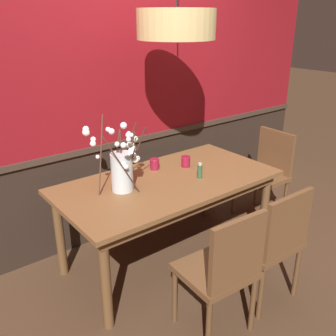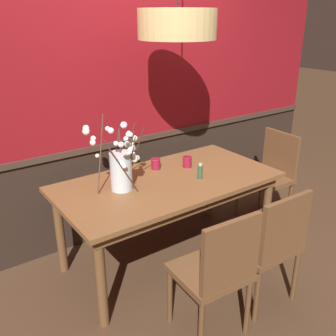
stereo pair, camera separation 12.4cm
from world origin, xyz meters
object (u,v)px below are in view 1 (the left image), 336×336
object	(u,v)px
vase_with_blossoms	(121,168)
candle_holder_nearer_center	(155,164)
dining_table	(168,189)
chair_near_side_left	(223,268)
chair_near_side_right	(273,240)
chair_head_east_end	(267,170)
pendant_lamp	(176,24)
candle_holder_nearer_edge	(186,161)
chair_far_side_left	(93,180)
condiment_bottle	(200,171)
chair_far_side_right	(141,168)

from	to	relation	value
vase_with_blossoms	candle_holder_nearer_center	bearing A→B (deg)	22.48
dining_table	chair_near_side_left	xyz separation A→B (m)	(-0.25, -0.87, -0.15)
chair_near_side_right	chair_head_east_end	world-z (taller)	chair_head_east_end
vase_with_blossoms	pendant_lamp	size ratio (longest dim) A/B	0.50
candle_holder_nearer_edge	chair_near_side_right	bearing A→B (deg)	-91.94
chair_near_side_left	candle_holder_nearer_center	bearing A→B (deg)	75.14
chair_far_side_left	chair_near_side_left	bearing A→B (deg)	-90.65
dining_table	condiment_bottle	size ratio (longest dim) A/B	13.65
candle_holder_nearer_center	candle_holder_nearer_edge	xyz separation A→B (m)	(0.25, -0.12, 0.00)
chair_far_side_right	pendant_lamp	size ratio (longest dim) A/B	0.81
chair_near_side_right	pendant_lamp	world-z (taller)	pendant_lamp
candle_holder_nearer_edge	chair_near_side_left	bearing A→B (deg)	-118.60
dining_table	pendant_lamp	world-z (taller)	pendant_lamp
chair_near_side_right	pendant_lamp	size ratio (longest dim) A/B	0.84
candle_holder_nearer_center	pendant_lamp	distance (m)	1.14
chair_near_side_left	chair_far_side_right	bearing A→B (deg)	71.91
chair_far_side_left	pendant_lamp	xyz separation A→B (m)	(0.37, -0.79, 1.41)
chair_near_side_left	candle_holder_nearer_center	xyz separation A→B (m)	(0.30, 1.12, 0.28)
chair_far_side_left	condiment_bottle	size ratio (longest dim) A/B	6.81
pendant_lamp	chair_near_side_right	bearing A→B (deg)	-82.64
candle_holder_nearer_center	chair_far_side_right	bearing A→B (deg)	66.42
candle_holder_nearer_edge	chair_far_side_right	bearing A→B (deg)	88.11
chair_far_side_right	pendant_lamp	bearing A→B (deg)	-102.82
chair_near_side_left	chair_far_side_right	size ratio (longest dim) A/B	1.05
chair_head_east_end	condiment_bottle	size ratio (longest dim) A/B	6.90
chair_head_east_end	candle_holder_nearer_edge	size ratio (longest dim) A/B	9.61
chair_near_side_right	vase_with_blossoms	xyz separation A→B (m)	(-0.65, 0.93, 0.42)
vase_with_blossoms	candle_holder_nearer_edge	distance (m)	0.70
dining_table	chair_far_side_right	size ratio (longest dim) A/B	2.04
candle_holder_nearer_center	chair_near_side_right	bearing A→B (deg)	-78.99
chair_head_east_end	dining_table	bearing A→B (deg)	-179.75
chair_far_side_right	vase_with_blossoms	world-z (taller)	vase_with_blossoms
dining_table	chair_head_east_end	bearing A→B (deg)	0.25
chair_far_side_left	condiment_bottle	world-z (taller)	chair_far_side_left
dining_table	chair_head_east_end	xyz separation A→B (m)	(1.29, 0.01, -0.16)
chair_far_side_left	vase_with_blossoms	size ratio (longest dim) A/B	1.65
chair_near_side_right	condiment_bottle	world-z (taller)	chair_near_side_right
chair_head_east_end	condiment_bottle	xyz separation A→B (m)	(-1.06, -0.14, 0.30)
candle_holder_nearer_center	condiment_bottle	world-z (taller)	condiment_bottle
chair_near_side_right	chair_far_side_left	world-z (taller)	chair_near_side_right
dining_table	candle_holder_nearer_edge	size ratio (longest dim) A/B	19.00
chair_near_side_left	candle_holder_nearer_edge	world-z (taller)	chair_near_side_left
chair_head_east_end	candle_holder_nearer_edge	world-z (taller)	chair_head_east_end
candle_holder_nearer_center	condiment_bottle	bearing A→B (deg)	-65.17
chair_near_side_left	chair_far_side_left	world-z (taller)	chair_near_side_left
chair_head_east_end	chair_far_side_right	world-z (taller)	chair_head_east_end
dining_table	vase_with_blossoms	distance (m)	0.47
chair_far_side_right	vase_with_blossoms	bearing A→B (deg)	-131.27
dining_table	candle_holder_nearer_edge	bearing A→B (deg)	23.55
candle_holder_nearer_center	chair_far_side_left	bearing A→B (deg)	113.76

